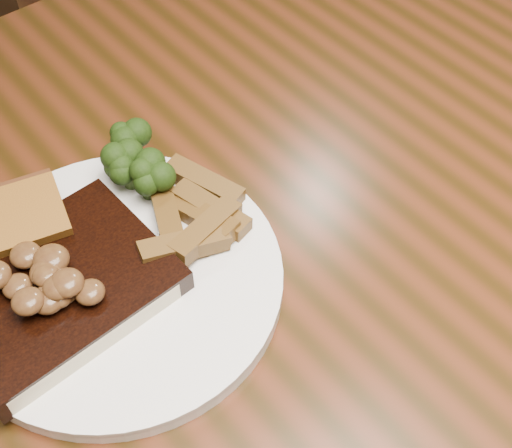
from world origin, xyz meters
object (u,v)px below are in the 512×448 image
(steak, at_px, (56,289))
(garlic_bread, at_px, (7,241))
(dining_table, at_px, (249,311))
(potato_wedges, at_px, (182,214))
(plate, at_px, (119,281))

(steak, distance_m, garlic_bread, 0.07)
(dining_table, xyz_separation_m, steak, (-0.15, 0.05, 0.12))
(potato_wedges, bearing_deg, garlic_bread, 152.04)
(potato_wedges, bearing_deg, dining_table, -63.17)
(plate, relative_size, garlic_bread, 2.59)
(garlic_bread, bearing_deg, steak, -68.73)
(plate, height_order, potato_wedges, potato_wedges)
(garlic_bread, bearing_deg, plate, -41.13)
(dining_table, bearing_deg, steak, 159.99)
(plate, bearing_deg, potato_wedges, 9.55)
(steak, xyz_separation_m, potato_wedges, (0.12, 0.00, -0.00))
(garlic_bread, distance_m, potato_wedges, 0.15)
(dining_table, relative_size, potato_wedges, 16.36)
(garlic_bread, xyz_separation_m, potato_wedges, (0.13, -0.07, 0.00))
(steak, bearing_deg, garlic_bread, 93.95)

